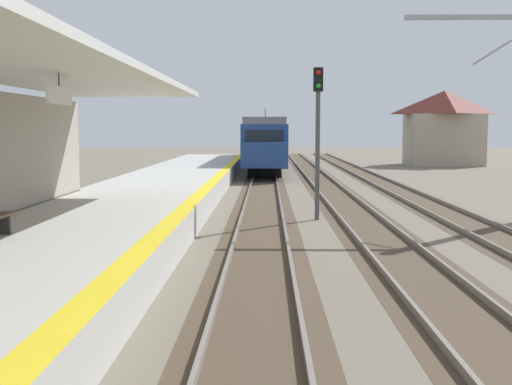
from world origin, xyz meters
TOP-DOWN VIEW (x-y plane):
  - station_platform at (-2.50, 16.00)m, footprint 5.00×80.00m
  - track_pair_nearest_platform at (1.90, 20.00)m, footprint 2.34×120.00m
  - track_pair_middle at (5.30, 20.00)m, footprint 2.34×120.00m
  - track_pair_far_side at (8.70, 20.00)m, footprint 2.34×120.00m
  - approaching_train at (1.90, 47.08)m, footprint 2.93×19.60m
  - rail_signal_post at (3.80, 21.82)m, footprint 0.32×0.34m
  - distant_trackside_house at (17.29, 55.48)m, footprint 6.60×5.28m

SIDE VIEW (x-z plane):
  - track_pair_nearest_platform at x=1.90m, z-range -0.03..0.13m
  - track_pair_middle at x=5.30m, z-range -0.03..0.13m
  - track_pair_far_side at x=8.70m, z-range -0.03..0.13m
  - station_platform at x=-2.50m, z-range 0.00..0.90m
  - approaching_train at x=1.90m, z-range -0.20..4.56m
  - rail_signal_post at x=3.80m, z-range 0.59..5.79m
  - distant_trackside_house at x=17.29m, z-range 0.14..6.54m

